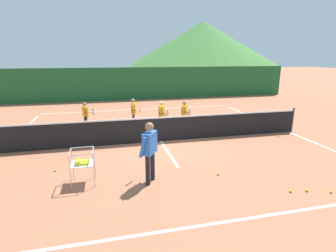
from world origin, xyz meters
TOP-DOWN VIEW (x-y plane):
  - ground_plane at (0.00, 0.00)m, footprint 120.00×120.00m
  - line_baseline_near at (0.00, -5.29)m, footprint 11.37×0.08m
  - line_baseline_far at (0.00, 6.42)m, footprint 11.37×0.08m
  - line_sideline_east at (5.69, 0.00)m, footprint 0.08×11.70m
  - line_service_center at (0.00, 0.00)m, footprint 0.08×5.03m
  - tennis_net at (0.00, 0.00)m, footprint 11.76×0.08m
  - instructor at (-0.96, -3.23)m, footprint 0.54×0.81m
  - student_0 at (-2.91, 2.56)m, footprint 0.54×0.51m
  - student_1 at (-0.79, 2.21)m, footprint 0.42×0.68m
  - student_2 at (0.30, 1.21)m, footprint 0.42×0.73m
  - student_3 at (1.40, 1.51)m, footprint 0.42×0.70m
  - ball_cart at (-2.66, -2.91)m, footprint 0.58×0.58m
  - tennis_ball_0 at (2.26, -4.57)m, footprint 0.07×0.07m
  - tennis_ball_1 at (-3.50, -1.97)m, footprint 0.07×0.07m
  - tennis_ball_2 at (0.95, -3.28)m, footprint 0.07×0.07m
  - tennis_ball_3 at (2.68, -4.63)m, footprint 0.07×0.07m
  - tennis_ball_5 at (4.80, -0.58)m, footprint 0.07×0.07m
  - tennis_ball_6 at (3.19, -4.83)m, footprint 0.07×0.07m
  - windscreen_fence at (0.00, 10.24)m, footprint 25.02×0.08m
  - hill_0 at (28.62, 72.11)m, footprint 47.72×47.72m

SIDE VIEW (x-z plane):
  - ground_plane at x=0.00m, z-range 0.00..0.00m
  - line_baseline_near at x=0.00m, z-range 0.00..0.01m
  - line_baseline_far at x=0.00m, z-range 0.00..0.01m
  - line_sideline_east at x=5.69m, z-range 0.00..0.01m
  - line_service_center at x=0.00m, z-range 0.00..0.01m
  - tennis_ball_0 at x=2.26m, z-range 0.00..0.07m
  - tennis_ball_1 at x=-3.50m, z-range 0.00..0.07m
  - tennis_ball_2 at x=0.95m, z-range 0.00..0.07m
  - tennis_ball_3 at x=2.68m, z-range 0.00..0.07m
  - tennis_ball_5 at x=4.80m, z-range 0.00..0.07m
  - tennis_ball_6 at x=3.19m, z-range 0.00..0.07m
  - tennis_net at x=0.00m, z-range -0.03..1.02m
  - ball_cart at x=-2.66m, z-range 0.14..1.04m
  - student_0 at x=-2.91m, z-range 0.12..1.34m
  - student_3 at x=1.40m, z-range 0.13..1.39m
  - student_1 at x=-0.79m, z-range 0.14..1.49m
  - student_2 at x=0.30m, z-range 0.14..1.51m
  - instructor at x=-0.96m, z-range 0.16..1.78m
  - windscreen_fence at x=0.00m, z-range 0.00..2.40m
  - hill_0 at x=28.62m, z-range 0.00..13.65m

